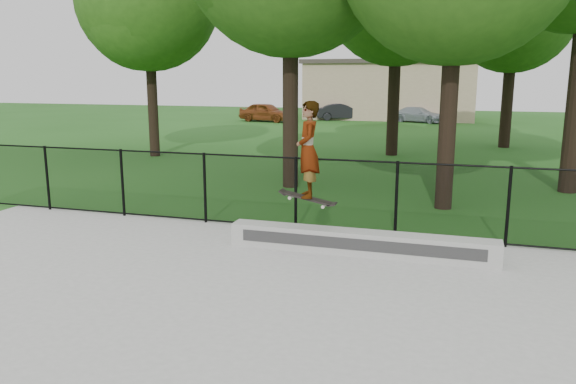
% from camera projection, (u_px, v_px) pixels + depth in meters
% --- Properties ---
extents(ground, '(100.00, 100.00, 0.00)m').
position_uv_depth(ground, '(139.00, 379.00, 5.91)').
color(ground, '#1F5317').
rests_on(ground, ground).
extents(concrete_slab, '(14.00, 12.00, 0.06)m').
position_uv_depth(concrete_slab, '(139.00, 376.00, 5.90)').
color(concrete_slab, '#A0A09B').
rests_on(concrete_slab, ground).
extents(grind_ledge, '(4.69, 0.40, 0.41)m').
position_uv_depth(grind_ledge, '(360.00, 243.00, 9.82)').
color(grind_ledge, '#B4B4AF').
rests_on(grind_ledge, concrete_slab).
extents(car_a, '(4.06, 2.30, 1.31)m').
position_uv_depth(car_a, '(266.00, 112.00, 39.08)').
color(car_a, brown).
rests_on(car_a, ground).
extents(car_b, '(3.52, 2.26, 1.20)m').
position_uv_depth(car_b, '(341.00, 112.00, 40.37)').
color(car_b, black).
rests_on(car_b, ground).
extents(car_c, '(3.63, 2.64, 1.05)m').
position_uv_depth(car_c, '(419.00, 115.00, 38.42)').
color(car_c, '#95A0A9').
rests_on(car_c, ground).
extents(skater_airborne, '(0.83, 0.70, 1.83)m').
position_uv_depth(skater_airborne, '(308.00, 152.00, 9.67)').
color(skater_airborne, black).
rests_on(skater_airborne, ground).
extents(chainlink_fence, '(16.06, 0.06, 1.50)m').
position_uv_depth(chainlink_fence, '(296.00, 193.00, 11.27)').
color(chainlink_fence, black).
rests_on(chainlink_fence, concrete_slab).
extents(distant_building, '(12.40, 6.40, 4.30)m').
position_uv_depth(distant_building, '(391.00, 89.00, 41.62)').
color(distant_building, '#C6AA8B').
rests_on(distant_building, ground).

